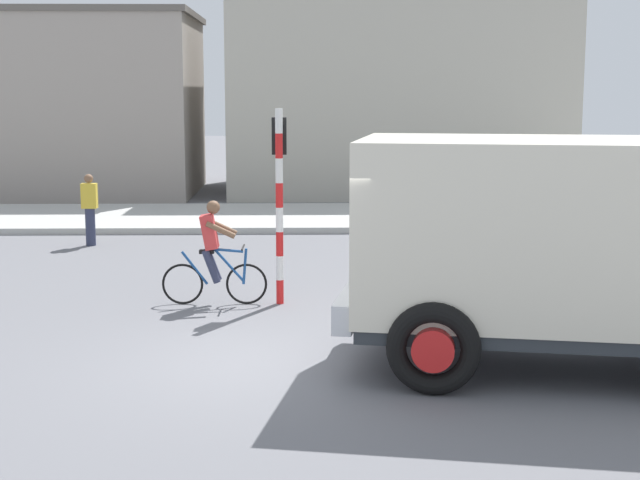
{
  "coord_description": "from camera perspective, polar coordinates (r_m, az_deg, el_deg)",
  "views": [
    {
      "loc": [
        0.44,
        -11.88,
        3.51
      ],
      "look_at": [
        0.76,
        2.5,
        1.2
      ],
      "focal_mm": 53.02,
      "sensor_mm": 36.0,
      "label": 1
    }
  ],
  "objects": [
    {
      "name": "ground_plane",
      "position": [
        12.39,
        -3.28,
        -7.34
      ],
      "size": [
        120.0,
        120.0,
        0.0
      ],
      "primitive_type": "plane",
      "color": "slate"
    },
    {
      "name": "sidewalk_far",
      "position": [
        25.5,
        -2.24,
        1.38
      ],
      "size": [
        80.0,
        5.0,
        0.16
      ],
      "primitive_type": "cube",
      "color": "#ADADA8",
      "rests_on": "ground"
    },
    {
      "name": "building_mid_block",
      "position": [
        33.29,
        4.4,
        8.8
      ],
      "size": [
        11.27,
        7.91,
        6.68
      ],
      "color": "#B2AD9E",
      "rests_on": "ground"
    },
    {
      "name": "car_red_near",
      "position": [
        18.69,
        16.05,
        0.48
      ],
      "size": [
        4.32,
        2.76,
        1.6
      ],
      "color": "#1E2328",
      "rests_on": "ground"
    },
    {
      "name": "traffic_light_pole",
      "position": [
        15.39,
        -2.47,
        3.74
      ],
      "size": [
        0.24,
        0.43,
        3.2
      ],
      "color": "red",
      "rests_on": "ground"
    },
    {
      "name": "pedestrian_near_kerb",
      "position": [
        21.88,
        -13.73,
        1.87
      ],
      "size": [
        0.34,
        0.22,
        1.62
      ],
      "color": "#2D334C",
      "rests_on": "ground"
    },
    {
      "name": "truck_foreground",
      "position": [
        12.07,
        14.77,
        0.04
      ],
      "size": [
        5.78,
        3.56,
        2.9
      ],
      "color": "silver",
      "rests_on": "ground"
    },
    {
      "name": "building_corner_left",
      "position": [
        33.55,
        -17.43,
        7.85
      ],
      "size": [
        11.7,
        6.48,
        6.01
      ],
      "color": "#9E9389",
      "rests_on": "ground"
    },
    {
      "name": "cyclist",
      "position": [
        15.5,
        -6.46,
        -0.76
      ],
      "size": [
        1.73,
        0.5,
        1.72
      ],
      "color": "black",
      "rests_on": "ground"
    }
  ]
}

